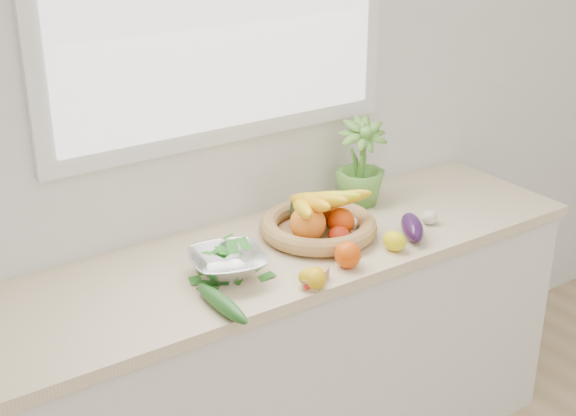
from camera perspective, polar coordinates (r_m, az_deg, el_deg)
back_wall at (r=2.72m, az=-4.72°, el=7.80°), size 4.50×0.02×2.70m
counter_cabinet at (r=2.88m, az=-1.07°, el=-11.46°), size 2.20×0.58×0.86m
countertop at (r=2.65m, az=-1.14°, el=-3.47°), size 2.24×0.62×0.04m
orange_loose at (r=2.53m, az=4.27°, el=-3.35°), size 0.10×0.10×0.09m
lemon_a at (r=2.66m, az=7.58°, el=-2.35°), size 0.08×0.10×0.07m
lemon_b at (r=2.41m, az=1.94°, el=-5.01°), size 0.10×0.10×0.07m
lemon_c at (r=2.42m, az=1.60°, el=-5.00°), size 0.09×0.10×0.06m
apple at (r=2.66m, az=3.66°, el=-2.05°), size 0.09×0.09×0.07m
ginger at (r=2.44m, az=2.00°, el=-5.04°), size 0.12×0.10×0.04m
garlic_a at (r=2.69m, az=3.22°, el=-2.21°), size 0.05×0.05×0.04m
garlic_b at (r=2.79m, az=4.57°, el=-1.14°), size 0.06×0.06×0.04m
garlic_c at (r=2.87m, az=10.02°, el=-0.67°), size 0.06×0.06×0.05m
eggplant at (r=2.76m, az=8.81°, el=-1.36°), size 0.16×0.20×0.07m
cucumber at (r=2.30m, az=-4.74°, el=-6.77°), size 0.06×0.27×0.05m
radish at (r=2.40m, az=1.47°, el=-5.51°), size 0.04×0.04×0.03m
potted_herb at (r=2.97m, az=5.19°, el=3.21°), size 0.24×0.24×0.33m
fruit_basket at (r=2.73m, az=2.12°, el=-0.90°), size 0.49×0.49×0.20m
colander_with_spinach at (r=2.47m, az=-4.30°, el=-3.59°), size 0.29×0.29×0.12m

